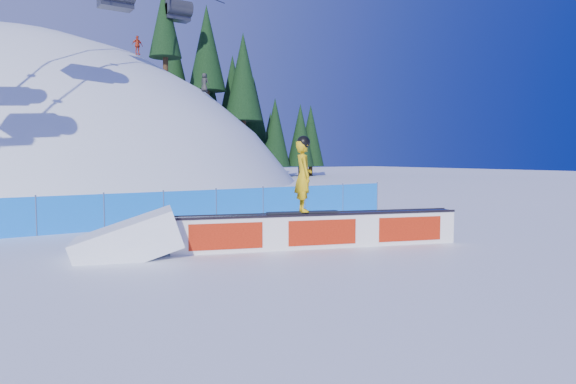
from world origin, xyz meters
TOP-DOWN VIEW (x-y plane):
  - ground at (0.00, 0.00)m, footprint 160.00×160.00m
  - snow_hill at (0.00, 42.00)m, footprint 64.00×64.00m
  - treeline at (23.43, 40.14)m, footprint 22.07×13.04m
  - safety_fence at (0.00, 4.50)m, footprint 22.05×0.05m
  - rail_box at (3.01, -1.82)m, footprint 7.55×2.97m
  - snow_ramp at (-1.59, -0.29)m, footprint 2.97×2.35m
  - snowboarder at (2.59, -1.68)m, footprint 1.95×0.94m
  - distant_skiers at (3.28, 32.08)m, footprint 18.39×9.96m

SIDE VIEW (x-z plane):
  - snow_hill at x=0.00m, z-range -50.00..14.00m
  - ground at x=0.00m, z-range 0.00..0.00m
  - snow_ramp at x=-1.59m, z-range -0.81..0.81m
  - rail_box at x=3.01m, z-range -0.01..0.93m
  - safety_fence at x=0.00m, z-range -0.05..1.25m
  - snowboarder at x=2.59m, z-range 0.92..2.94m
  - treeline at x=23.43m, z-range -0.88..19.95m
  - distant_skiers at x=3.28m, z-range 8.47..15.37m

